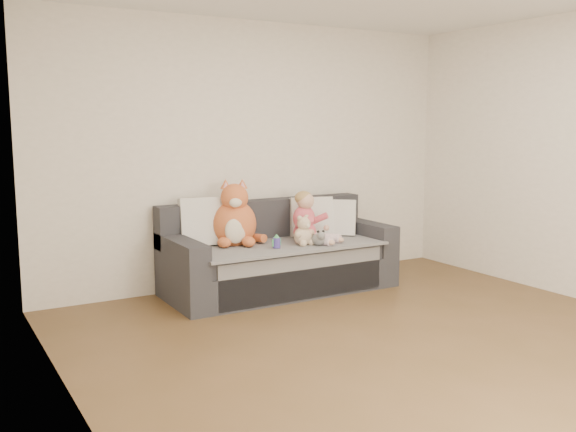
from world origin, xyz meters
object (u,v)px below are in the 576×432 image
object	(u,v)px
plush_cat	(235,220)
sippy_cup	(277,241)
sofa	(278,259)
toddler	(308,220)
teddy_bear	(304,233)

from	to	relation	value
plush_cat	sippy_cup	xyz separation A→B (m)	(0.25, -0.35, -0.17)
plush_cat	sofa	bearing A→B (deg)	7.86
toddler	sippy_cup	xyz separation A→B (m)	(-0.43, -0.15, -0.14)
sippy_cup	toddler	bearing A→B (deg)	19.36
sofa	sippy_cup	world-z (taller)	sofa
toddler	sofa	bearing A→B (deg)	132.48
teddy_bear	sippy_cup	size ratio (longest dim) A/B	2.27
sofa	sippy_cup	size ratio (longest dim) A/B	17.20
teddy_bear	sippy_cup	world-z (taller)	teddy_bear
toddler	teddy_bear	distance (m)	0.22
teddy_bear	sippy_cup	distance (m)	0.30
plush_cat	teddy_bear	distance (m)	0.66
sofa	plush_cat	world-z (taller)	plush_cat
sofa	sippy_cup	bearing A→B (deg)	-121.91
plush_cat	toddler	bearing A→B (deg)	3.61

